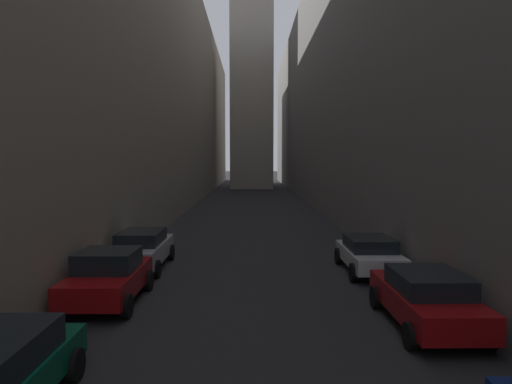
{
  "coord_description": "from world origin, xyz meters",
  "views": [
    {
      "loc": [
        -0.11,
        5.11,
        4.31
      ],
      "look_at": [
        0.0,
        15.09,
        3.61
      ],
      "focal_mm": 32.74,
      "sensor_mm": 36.0,
      "label": 1
    }
  ],
  "objects_px": {
    "parked_car_left_far": "(142,248)",
    "parked_car_right_third": "(426,298)",
    "parked_car_left_third": "(108,277)",
    "parked_car_right_far": "(369,253)"
  },
  "relations": [
    {
      "from": "parked_car_right_third",
      "to": "parked_car_right_far",
      "type": "bearing_deg",
      "value": -0.0
    },
    {
      "from": "parked_car_left_third",
      "to": "parked_car_left_far",
      "type": "height_order",
      "value": "parked_car_left_third"
    },
    {
      "from": "parked_car_left_far",
      "to": "parked_car_right_far",
      "type": "bearing_deg",
      "value": -94.6
    },
    {
      "from": "parked_car_left_third",
      "to": "parked_car_right_far",
      "type": "height_order",
      "value": "parked_car_left_third"
    },
    {
      "from": "parked_car_left_far",
      "to": "parked_car_right_third",
      "type": "xyz_separation_m",
      "value": [
        8.8,
        -6.52,
        -0.04
      ]
    },
    {
      "from": "parked_car_right_far",
      "to": "parked_car_left_far",
      "type": "bearing_deg",
      "value": 85.4
    },
    {
      "from": "parked_car_left_far",
      "to": "parked_car_right_third",
      "type": "distance_m",
      "value": 10.95
    },
    {
      "from": "parked_car_left_third",
      "to": "parked_car_right_third",
      "type": "bearing_deg",
      "value": -103.31
    },
    {
      "from": "parked_car_left_far",
      "to": "parked_car_right_far",
      "type": "relative_size",
      "value": 1.08
    },
    {
      "from": "parked_car_left_far",
      "to": "parked_car_right_third",
      "type": "height_order",
      "value": "parked_car_left_far"
    }
  ]
}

